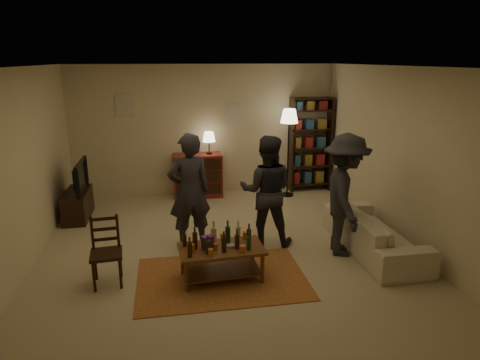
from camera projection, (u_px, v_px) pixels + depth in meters
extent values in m
plane|color=#C6B793|center=(226.00, 250.00, 6.51)|extent=(6.00, 6.00, 0.00)
plane|color=beige|center=(205.00, 130.00, 8.98)|extent=(5.50, 0.00, 5.50)
plane|color=beige|center=(20.00, 172.00, 5.68)|extent=(0.00, 6.00, 6.00)
plane|color=beige|center=(401.00, 156.00, 6.59)|extent=(0.00, 6.00, 6.00)
plane|color=beige|center=(278.00, 254.00, 3.30)|extent=(5.50, 0.00, 5.50)
plane|color=white|center=(224.00, 66.00, 5.77)|extent=(6.00, 6.00, 0.00)
cube|color=beige|center=(125.00, 105.00, 8.55)|extent=(0.35, 0.03, 0.45)
cube|color=beige|center=(233.00, 113.00, 8.96)|extent=(0.30, 0.03, 0.40)
cube|color=brown|center=(222.00, 278.00, 5.65)|extent=(2.20, 1.50, 0.01)
cube|color=brown|center=(221.00, 249.00, 5.54)|extent=(1.13, 0.67, 0.04)
cube|color=brown|center=(222.00, 270.00, 5.62)|extent=(1.02, 0.56, 0.02)
cylinder|color=brown|center=(187.00, 278.00, 5.26)|extent=(0.05, 0.05, 0.41)
cylinder|color=brown|center=(262.00, 269.00, 5.48)|extent=(0.05, 0.05, 0.41)
cylinder|color=brown|center=(182.00, 261.00, 5.71)|extent=(0.05, 0.05, 0.41)
cylinder|color=brown|center=(253.00, 253.00, 5.93)|extent=(0.05, 0.05, 0.41)
cylinder|color=#BF652C|center=(192.00, 248.00, 5.40)|extent=(0.07, 0.07, 0.10)
cylinder|color=#BF652C|center=(211.00, 252.00, 5.29)|extent=(0.07, 0.07, 0.09)
cylinder|color=#BF652C|center=(223.00, 238.00, 5.70)|extent=(0.07, 0.07, 0.11)
cylinder|color=#BF652C|center=(243.00, 249.00, 5.39)|extent=(0.07, 0.07, 0.09)
cylinder|color=#BF652C|center=(245.00, 235.00, 5.79)|extent=(0.07, 0.07, 0.10)
cylinder|color=#BF652C|center=(216.00, 246.00, 5.47)|extent=(0.06, 0.06, 0.08)
cube|color=#622D7D|center=(207.00, 242.00, 5.48)|extent=(0.16, 0.13, 0.18)
cylinder|color=gray|center=(231.00, 246.00, 5.54)|extent=(0.12, 0.12, 0.03)
cube|color=black|center=(106.00, 254.00, 5.41)|extent=(0.42, 0.42, 0.04)
cylinder|color=black|center=(94.00, 277.00, 5.28)|extent=(0.04, 0.04, 0.41)
cylinder|color=black|center=(120.00, 274.00, 5.36)|extent=(0.04, 0.04, 0.41)
cylinder|color=black|center=(95.00, 265.00, 5.57)|extent=(0.04, 0.04, 0.41)
cylinder|color=black|center=(120.00, 262.00, 5.65)|extent=(0.04, 0.04, 0.41)
cube|color=black|center=(105.00, 231.00, 5.49)|extent=(0.32, 0.06, 0.47)
cube|color=black|center=(78.00, 205.00, 7.74)|extent=(0.40, 1.00, 0.50)
imported|color=black|center=(76.00, 177.00, 7.60)|extent=(0.13, 0.97, 0.56)
cube|color=maroon|center=(198.00, 175.00, 8.93)|extent=(1.00, 0.48, 0.90)
cube|color=black|center=(199.00, 189.00, 8.75)|extent=(0.92, 0.02, 0.22)
cube|color=black|center=(199.00, 177.00, 8.68)|extent=(0.92, 0.02, 0.22)
cube|color=black|center=(198.00, 165.00, 8.61)|extent=(0.92, 0.02, 0.22)
cylinder|color=black|center=(209.00, 153.00, 8.84)|extent=(0.12, 0.12, 0.04)
cylinder|color=black|center=(209.00, 147.00, 8.81)|extent=(0.02, 0.02, 0.22)
cone|color=#FFE5B2|center=(209.00, 137.00, 8.75)|extent=(0.26, 0.26, 0.20)
cube|color=black|center=(291.00, 146.00, 9.17)|extent=(0.04, 0.34, 2.00)
cube|color=black|center=(329.00, 144.00, 9.31)|extent=(0.04, 0.34, 2.00)
cube|color=black|center=(308.00, 183.00, 9.47)|extent=(0.90, 0.34, 0.03)
cube|color=black|center=(309.00, 165.00, 9.36)|extent=(0.90, 0.34, 0.03)
cube|color=black|center=(310.00, 147.00, 9.25)|extent=(0.90, 0.34, 0.03)
cube|color=black|center=(311.00, 129.00, 9.14)|extent=(0.90, 0.34, 0.03)
cube|color=black|center=(312.00, 110.00, 9.03)|extent=(0.90, 0.34, 0.03)
cube|color=black|center=(312.00, 98.00, 8.96)|extent=(0.90, 0.34, 0.03)
cube|color=maroon|center=(296.00, 177.00, 9.38)|extent=(0.12, 0.22, 0.26)
cube|color=#29507C|center=(307.00, 177.00, 9.42)|extent=(0.15, 0.22, 0.26)
cube|color=olive|center=(318.00, 176.00, 9.47)|extent=(0.18, 0.22, 0.26)
cube|color=#29507C|center=(296.00, 160.00, 9.28)|extent=(0.12, 0.22, 0.24)
cube|color=olive|center=(307.00, 159.00, 9.32)|extent=(0.15, 0.22, 0.24)
cube|color=maroon|center=(319.00, 159.00, 9.36)|extent=(0.18, 0.22, 0.24)
cube|color=olive|center=(297.00, 142.00, 9.17)|extent=(0.12, 0.22, 0.22)
cube|color=maroon|center=(308.00, 142.00, 9.21)|extent=(0.15, 0.22, 0.22)
cube|color=#29507C|center=(320.00, 141.00, 9.25)|extent=(0.18, 0.22, 0.22)
cube|color=maroon|center=(298.00, 124.00, 9.06)|extent=(0.12, 0.22, 0.20)
cube|color=#29507C|center=(309.00, 124.00, 9.10)|extent=(0.15, 0.22, 0.20)
cube|color=olive|center=(321.00, 123.00, 9.15)|extent=(0.18, 0.22, 0.20)
cube|color=#29507C|center=(298.00, 105.00, 8.95)|extent=(0.12, 0.22, 0.18)
cube|color=olive|center=(310.00, 105.00, 9.00)|extent=(0.15, 0.22, 0.18)
cube|color=maroon|center=(322.00, 105.00, 9.04)|extent=(0.18, 0.22, 0.18)
cylinder|color=black|center=(287.00, 195.00, 9.09)|extent=(0.28, 0.28, 0.03)
cylinder|color=black|center=(288.00, 158.00, 8.87)|extent=(0.03, 0.03, 1.63)
cone|color=#FFE5B2|center=(289.00, 116.00, 8.63)|extent=(0.36, 0.36, 0.28)
imported|color=beige|center=(374.00, 232.00, 6.41)|extent=(0.81, 2.08, 0.61)
imported|color=#282830|center=(189.00, 192.00, 6.38)|extent=(0.72, 0.56, 1.78)
imported|color=#26262D|center=(267.00, 191.00, 6.53)|extent=(0.98, 0.85, 1.71)
imported|color=#27262D|center=(345.00, 195.00, 6.18)|extent=(0.91, 1.28, 1.80)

